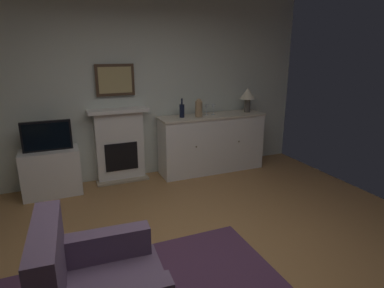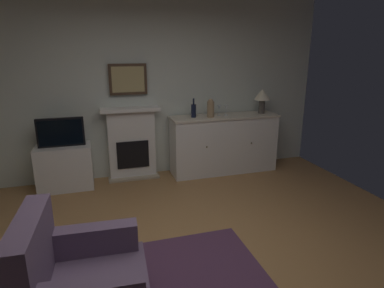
% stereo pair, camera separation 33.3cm
% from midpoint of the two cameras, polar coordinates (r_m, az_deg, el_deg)
% --- Properties ---
extents(ground_plane, '(5.66, 5.21, 0.10)m').
position_cam_midpoint_polar(ground_plane, '(3.21, 3.93, -21.87)').
color(ground_plane, '#9E7042').
rests_on(ground_plane, ground).
extents(wall_rear, '(5.66, 0.06, 2.78)m').
position_cam_midpoint_polar(wall_rear, '(5.05, -6.24, 9.97)').
color(wall_rear, silver).
rests_on(wall_rear, ground_plane).
extents(fireplace_unit, '(0.87, 0.30, 1.10)m').
position_cam_midpoint_polar(fireplace_unit, '(5.04, -8.63, 0.13)').
color(fireplace_unit, white).
rests_on(fireplace_unit, ground_plane).
extents(framed_picture, '(0.55, 0.04, 0.45)m').
position_cam_midpoint_polar(framed_picture, '(4.91, -9.19, 11.08)').
color(framed_picture, '#473323').
extents(sideboard_cabinet, '(1.72, 0.49, 0.93)m').
position_cam_midpoint_polar(sideboard_cabinet, '(5.29, 7.37, 0.02)').
color(sideboard_cabinet, white).
rests_on(sideboard_cabinet, ground_plane).
extents(table_lamp, '(0.26, 0.26, 0.40)m').
position_cam_midpoint_polar(table_lamp, '(5.43, 13.94, 8.12)').
color(table_lamp, '#4C4742').
rests_on(table_lamp, sideboard_cabinet).
extents(wine_bottle, '(0.08, 0.08, 0.29)m').
position_cam_midpoint_polar(wine_bottle, '(4.98, 2.20, 5.88)').
color(wine_bottle, black).
rests_on(wine_bottle, sideboard_cabinet).
extents(wine_glass_left, '(0.07, 0.07, 0.16)m').
position_cam_midpoint_polar(wine_glass_left, '(5.15, 6.64, 6.28)').
color(wine_glass_left, silver).
rests_on(wine_glass_left, sideboard_cabinet).
extents(wine_glass_center, '(0.07, 0.07, 0.16)m').
position_cam_midpoint_polar(wine_glass_center, '(5.18, 7.83, 6.29)').
color(wine_glass_center, silver).
rests_on(wine_glass_center, sideboard_cabinet).
extents(vase_decorative, '(0.11, 0.11, 0.28)m').
position_cam_midpoint_polar(vase_decorative, '(5.01, 5.19, 6.26)').
color(vase_decorative, '#9E7F5B').
rests_on(vase_decorative, sideboard_cabinet).
extents(tv_cabinet, '(0.75, 0.42, 0.63)m').
position_cam_midpoint_polar(tv_cabinet, '(4.92, -19.54, -3.87)').
color(tv_cabinet, white).
rests_on(tv_cabinet, ground_plane).
extents(tv_set, '(0.62, 0.07, 0.40)m').
position_cam_midpoint_polar(tv_set, '(4.76, -20.14, 1.90)').
color(tv_set, black).
rests_on(tv_set, tv_cabinet).
extents(armchair, '(0.85, 0.82, 0.92)m').
position_cam_midpoint_polar(armchair, '(2.49, -15.30, -22.93)').
color(armchair, '#604C66').
rests_on(armchair, ground_plane).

